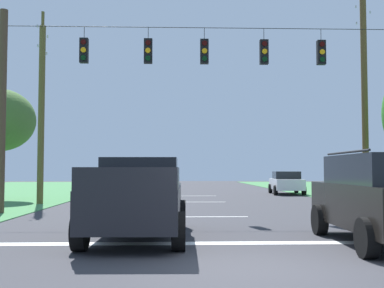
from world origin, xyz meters
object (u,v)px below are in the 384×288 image
Objects in this scene: distant_car_crossing_white at (286,182)px; utility_pole_mid_right at (365,92)px; overhead_signal_span at (208,98)px; pickup_truck at (139,198)px; utility_pole_near_left at (41,109)px; suv_black at (384,197)px.

distant_car_crossing_white is 9.73m from utility_pole_mid_right.
distant_car_crossing_white is at bearing 104.51° from utility_pole_mid_right.
overhead_signal_span is 7.63m from pickup_truck.
utility_pole_near_left is (-15.97, -0.61, -0.99)m from utility_pole_mid_right.
suv_black is (3.34, -7.79, -3.34)m from overhead_signal_span.
pickup_truck is at bearing -108.37° from overhead_signal_span.
pickup_truck is (-2.15, -6.47, -3.43)m from overhead_signal_span.
utility_pole_mid_right is 1.22× the size of utility_pole_near_left.
overhead_signal_span is 2.95× the size of pickup_truck.
utility_pole_near_left reaches higher than pickup_truck.
utility_pole_near_left reaches higher than overhead_signal_span.
suv_black is at bearing -110.41° from utility_pole_mid_right.
distant_car_crossing_white is (8.29, 20.14, -0.18)m from pickup_truck.
utility_pole_mid_right reaches higher than distant_car_crossing_white.
utility_pole_near_left is at bearing -177.80° from utility_pole_mid_right.
utility_pole_near_left is at bearing -147.48° from distant_car_crossing_white.
overhead_signal_span is at bearing -146.58° from utility_pole_mid_right.
utility_pole_mid_right reaches higher than utility_pole_near_left.
distant_car_crossing_white is at bearing 65.81° from overhead_signal_span.
overhead_signal_span is 1.72× the size of utility_pole_near_left.
overhead_signal_span is 9.11m from suv_black.
pickup_truck is 16.48m from utility_pole_mid_right.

